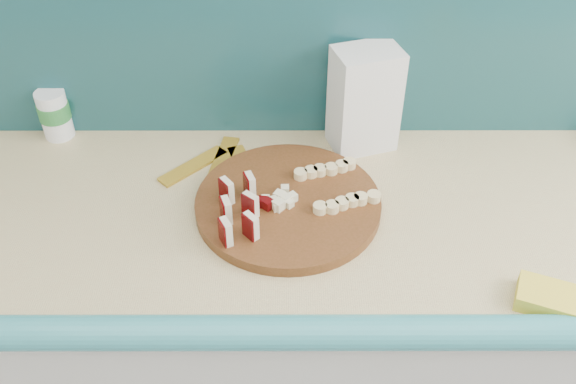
# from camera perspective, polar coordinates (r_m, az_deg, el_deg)

# --- Properties ---
(kitchen_counter) EXTENTS (2.20, 0.63, 0.91)m
(kitchen_counter) POSITION_cam_1_polar(r_m,az_deg,el_deg) (1.62, 1.55, -13.57)
(kitchen_counter) COLOR beige
(kitchen_counter) RESTS_ON ground
(backsplash) EXTENTS (2.20, 0.02, 0.50)m
(backsplash) POSITION_cam_1_polar(r_m,az_deg,el_deg) (1.38, 1.81, 14.27)
(backsplash) COLOR teal
(backsplash) RESTS_ON kitchen_counter
(cutting_board) EXTENTS (0.47, 0.47, 0.02)m
(cutting_board) POSITION_cam_1_polar(r_m,az_deg,el_deg) (1.28, -0.00, -1.07)
(cutting_board) COLOR #46290F
(cutting_board) RESTS_ON kitchen_counter
(apple_wedges) EXTENTS (0.08, 0.17, 0.05)m
(apple_wedges) POSITION_cam_1_polar(r_m,az_deg,el_deg) (1.22, -4.47, -1.42)
(apple_wedges) COLOR beige
(apple_wedges) RESTS_ON cutting_board
(apple_chunks) EXTENTS (0.06, 0.06, 0.02)m
(apple_chunks) POSITION_cam_1_polar(r_m,az_deg,el_deg) (1.26, -1.03, -0.60)
(apple_chunks) COLOR beige
(apple_chunks) RESTS_ON cutting_board
(banana_slices) EXTENTS (0.17, 0.17, 0.02)m
(banana_slices) POSITION_cam_1_polar(r_m,az_deg,el_deg) (1.30, 4.26, 0.57)
(banana_slices) COLOR beige
(banana_slices) RESTS_ON cutting_board
(flour_bag) EXTENTS (0.16, 0.13, 0.23)m
(flour_bag) POSITION_cam_1_polar(r_m,az_deg,el_deg) (1.40, 6.80, 8.17)
(flour_bag) COLOR silver
(flour_bag) RESTS_ON kitchen_counter
(canister) EXTENTS (0.07, 0.07, 0.11)m
(canister) POSITION_cam_1_polar(r_m,az_deg,el_deg) (1.54, -20.04, 6.58)
(canister) COLOR white
(canister) RESTS_ON kitchen_counter
(sponge) EXTENTS (0.12, 0.11, 0.03)m
(sponge) POSITION_cam_1_polar(r_m,az_deg,el_deg) (1.19, 22.09, -8.74)
(sponge) COLOR #FFF443
(sponge) RESTS_ON kitchen_counter
(banana_peel) EXTENTS (0.23, 0.20, 0.01)m
(banana_peel) POSITION_cam_1_polar(r_m,az_deg,el_deg) (1.40, -6.03, 2.41)
(banana_peel) COLOR gold
(banana_peel) RESTS_ON kitchen_counter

